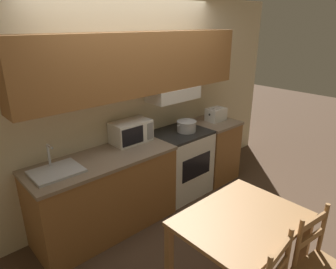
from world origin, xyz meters
The scene contains 10 objects.
ground_plane centered at (0.00, 0.00, 0.00)m, with size 16.00×16.00×0.00m, color #4C3828.
wall_back centered at (0.01, -0.07, 1.53)m, with size 5.32×0.38×2.55m.
lower_counter_main centered at (-0.67, -0.31, 0.45)m, with size 1.61×0.64×0.89m.
lower_counter_right_stub centered at (1.17, -0.31, 0.45)m, with size 0.60×0.64×0.89m.
stove_range centered at (0.51, -0.30, 0.45)m, with size 0.73×0.61×0.89m.
cooking_pot centered at (0.57, -0.34, 0.97)m, with size 0.34×0.26×0.14m.
microwave centered at (-0.17, -0.15, 1.02)m, with size 0.47×0.29×0.26m.
toaster centered at (1.22, -0.31, 0.98)m, with size 0.29×0.20×0.18m.
sink_basin centered at (-1.16, -0.31, 0.91)m, with size 0.46×0.37×0.26m.
dining_table centered at (-0.29, -1.82, 0.65)m, with size 1.02×0.78×0.76m.
Camera 1 is at (-2.09, -2.91, 2.24)m, focal length 32.00 mm.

